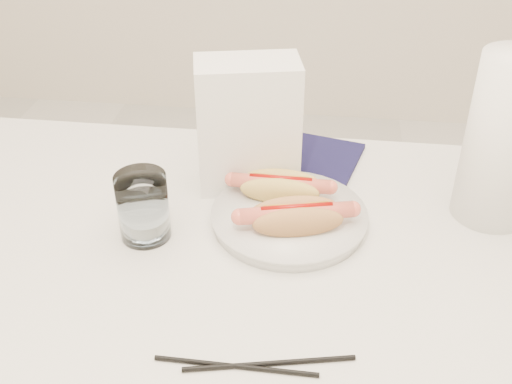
# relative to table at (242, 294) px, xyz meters

# --- Properties ---
(table) EXTENTS (1.20, 0.80, 0.75)m
(table) POSITION_rel_table_xyz_m (0.00, 0.00, 0.00)
(table) COLOR silver
(table) RESTS_ON ground
(plate) EXTENTS (0.30, 0.30, 0.02)m
(plate) POSITION_rel_table_xyz_m (0.06, 0.11, 0.07)
(plate) COLOR white
(plate) RESTS_ON table
(hotdog_left) EXTENTS (0.16, 0.06, 0.04)m
(hotdog_left) POSITION_rel_table_xyz_m (0.04, 0.15, 0.10)
(hotdog_left) COLOR #E6C05C
(hotdog_left) RESTS_ON plate
(hotdog_right) EXTENTS (0.17, 0.10, 0.05)m
(hotdog_right) POSITION_rel_table_xyz_m (0.07, 0.07, 0.10)
(hotdog_right) COLOR #BC8249
(hotdog_right) RESTS_ON plate
(water_glass) EXTENTS (0.08, 0.08, 0.11)m
(water_glass) POSITION_rel_table_xyz_m (-0.16, 0.05, 0.11)
(water_glass) COLOR silver
(water_glass) RESTS_ON table
(chopstick_near) EXTENTS (0.20, 0.01, 0.01)m
(chopstick_near) POSITION_rel_table_xyz_m (0.02, -0.19, 0.06)
(chopstick_near) COLOR black
(chopstick_near) RESTS_ON table
(chopstick_far) EXTENTS (0.21, 0.05, 0.01)m
(chopstick_far) POSITION_rel_table_xyz_m (0.06, -0.18, 0.06)
(chopstick_far) COLOR black
(chopstick_far) RESTS_ON table
(napkin_box) EXTENTS (0.18, 0.13, 0.22)m
(napkin_box) POSITION_rel_table_xyz_m (-0.02, 0.22, 0.17)
(napkin_box) COLOR white
(napkin_box) RESTS_ON table
(navy_napkin) EXTENTS (0.20, 0.20, 0.01)m
(navy_napkin) POSITION_rel_table_xyz_m (0.08, 0.31, 0.06)
(navy_napkin) COLOR #121136
(navy_napkin) RESTS_ON table
(paper_towel_roll) EXTENTS (0.13, 0.13, 0.27)m
(paper_towel_roll) POSITION_rel_table_xyz_m (0.38, 0.18, 0.19)
(paper_towel_roll) COLOR white
(paper_towel_roll) RESTS_ON table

